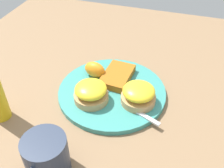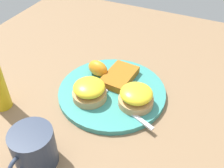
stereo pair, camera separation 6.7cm
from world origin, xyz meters
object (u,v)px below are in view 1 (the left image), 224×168
(sandwich_benedict_left, at_px, (91,92))
(orange_wedge, at_px, (95,70))
(cup, at_px, (46,156))
(sandwich_benedict_right, at_px, (138,94))
(fork, at_px, (119,102))
(hashbrown_patty, at_px, (117,76))

(sandwich_benedict_left, relative_size, orange_wedge, 1.43)
(sandwich_benedict_left, xyz_separation_m, cup, (0.20, -0.01, 0.00))
(sandwich_benedict_left, relative_size, sandwich_benedict_right, 1.00)
(fork, bearing_deg, cup, -21.70)
(sandwich_benedict_left, height_order, cup, cup)
(sandwich_benedict_left, relative_size, cup, 0.75)
(sandwich_benedict_right, bearing_deg, fork, -69.16)
(sandwich_benedict_right, distance_m, orange_wedge, 0.15)
(sandwich_benedict_left, distance_m, sandwich_benedict_right, 0.12)
(hashbrown_patty, bearing_deg, sandwich_benedict_right, 46.02)
(hashbrown_patty, xyz_separation_m, orange_wedge, (0.01, -0.06, 0.01))
(fork, xyz_separation_m, cup, (0.21, -0.08, 0.03))
(hashbrown_patty, height_order, fork, hashbrown_patty)
(hashbrown_patty, distance_m, fork, 0.09)
(hashbrown_patty, xyz_separation_m, cup, (0.30, -0.05, 0.02))
(fork, bearing_deg, sandwich_benedict_left, -80.65)
(hashbrown_patty, xyz_separation_m, fork, (0.09, 0.03, -0.01))
(sandwich_benedict_left, bearing_deg, orange_wedge, -165.19)
(sandwich_benedict_left, height_order, orange_wedge, sandwich_benedict_left)
(orange_wedge, xyz_separation_m, cup, (0.29, 0.01, 0.01))
(sandwich_benedict_left, bearing_deg, sandwich_benedict_right, 103.89)
(cup, bearing_deg, sandwich_benedict_right, 150.79)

